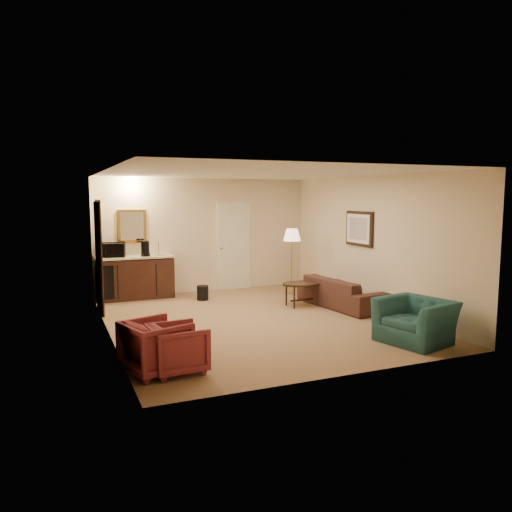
{
  "coord_description": "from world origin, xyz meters",
  "views": [
    {
      "loc": [
        -3.32,
        -8.07,
        2.22
      ],
      "look_at": [
        0.25,
        0.5,
        1.09
      ],
      "focal_mm": 35.0,
      "sensor_mm": 36.0,
      "label": 1
    }
  ],
  "objects_px": {
    "wetbar_cabinet": "(135,277)",
    "microwave": "(112,248)",
    "teal_armchair": "(416,314)",
    "coffee_maker": "(145,249)",
    "rose_chair_far": "(177,346)",
    "waste_bin": "(203,293)",
    "sofa": "(341,287)",
    "coffee_table": "(302,294)",
    "floor_lamp": "(292,261)",
    "rose_chair_near": "(156,344)"
  },
  "relations": [
    {
      "from": "wetbar_cabinet",
      "to": "floor_lamp",
      "type": "bearing_deg",
      "value": -14.02
    },
    {
      "from": "floor_lamp",
      "to": "waste_bin",
      "type": "bearing_deg",
      "value": 176.77
    },
    {
      "from": "teal_armchair",
      "to": "coffee_table",
      "type": "xyz_separation_m",
      "value": [
        -0.41,
        2.88,
        -0.21
      ]
    },
    {
      "from": "wetbar_cabinet",
      "to": "coffee_maker",
      "type": "bearing_deg",
      "value": -20.95
    },
    {
      "from": "rose_chair_far",
      "to": "coffee_table",
      "type": "distance_m",
      "value": 4.26
    },
    {
      "from": "teal_armchair",
      "to": "microwave",
      "type": "xyz_separation_m",
      "value": [
        -3.85,
        4.97,
        0.66
      ]
    },
    {
      "from": "rose_chair_far",
      "to": "floor_lamp",
      "type": "bearing_deg",
      "value": -47.12
    },
    {
      "from": "microwave",
      "to": "coffee_maker",
      "type": "bearing_deg",
      "value": 1.08
    },
    {
      "from": "coffee_maker",
      "to": "teal_armchair",
      "type": "bearing_deg",
      "value": -48.98
    },
    {
      "from": "wetbar_cabinet",
      "to": "microwave",
      "type": "bearing_deg",
      "value": 173.46
    },
    {
      "from": "coffee_table",
      "to": "microwave",
      "type": "bearing_deg",
      "value": 148.69
    },
    {
      "from": "teal_armchair",
      "to": "microwave",
      "type": "relative_size",
      "value": 1.88
    },
    {
      "from": "floor_lamp",
      "to": "waste_bin",
      "type": "distance_m",
      "value": 2.14
    },
    {
      "from": "waste_bin",
      "to": "floor_lamp",
      "type": "bearing_deg",
      "value": -3.23
    },
    {
      "from": "wetbar_cabinet",
      "to": "rose_chair_far",
      "type": "height_order",
      "value": "wetbar_cabinet"
    },
    {
      "from": "rose_chair_far",
      "to": "sofa",
      "type": "bearing_deg",
      "value": -63.4
    },
    {
      "from": "wetbar_cabinet",
      "to": "waste_bin",
      "type": "height_order",
      "value": "wetbar_cabinet"
    },
    {
      "from": "teal_armchair",
      "to": "coffee_table",
      "type": "bearing_deg",
      "value": 173.71
    },
    {
      "from": "rose_chair_near",
      "to": "microwave",
      "type": "distance_m",
      "value": 4.83
    },
    {
      "from": "wetbar_cabinet",
      "to": "rose_chair_far",
      "type": "xyz_separation_m",
      "value": [
        -0.25,
        -4.81,
        -0.12
      ]
    },
    {
      "from": "wetbar_cabinet",
      "to": "floor_lamp",
      "type": "relative_size",
      "value": 1.11
    },
    {
      "from": "teal_armchair",
      "to": "coffee_table",
      "type": "height_order",
      "value": "teal_armchair"
    },
    {
      "from": "sofa",
      "to": "floor_lamp",
      "type": "bearing_deg",
      "value": 4.75
    },
    {
      "from": "waste_bin",
      "to": "microwave",
      "type": "bearing_deg",
      "value": 156.21
    },
    {
      "from": "teal_armchair",
      "to": "coffee_maker",
      "type": "relative_size",
      "value": 3.08
    },
    {
      "from": "wetbar_cabinet",
      "to": "waste_bin",
      "type": "distance_m",
      "value": 1.51
    },
    {
      "from": "sofa",
      "to": "teal_armchair",
      "type": "bearing_deg",
      "value": 166.91
    },
    {
      "from": "waste_bin",
      "to": "teal_armchair",
      "type": "bearing_deg",
      "value": -63.46
    },
    {
      "from": "floor_lamp",
      "to": "coffee_maker",
      "type": "distance_m",
      "value": 3.24
    },
    {
      "from": "rose_chair_near",
      "to": "waste_bin",
      "type": "xyz_separation_m",
      "value": [
        1.79,
        4.0,
        -0.22
      ]
    },
    {
      "from": "teal_armchair",
      "to": "rose_chair_far",
      "type": "height_order",
      "value": "teal_armchair"
    },
    {
      "from": "sofa",
      "to": "microwave",
      "type": "relative_size",
      "value": 3.73
    },
    {
      "from": "wetbar_cabinet",
      "to": "coffee_maker",
      "type": "height_order",
      "value": "coffee_maker"
    },
    {
      "from": "coffee_table",
      "to": "sofa",
      "type": "bearing_deg",
      "value": -27.91
    },
    {
      "from": "wetbar_cabinet",
      "to": "sofa",
      "type": "height_order",
      "value": "wetbar_cabinet"
    },
    {
      "from": "teal_armchair",
      "to": "coffee_maker",
      "type": "height_order",
      "value": "coffee_maker"
    },
    {
      "from": "teal_armchair",
      "to": "rose_chair_far",
      "type": "distance_m",
      "value": 3.64
    },
    {
      "from": "microwave",
      "to": "coffee_maker",
      "type": "relative_size",
      "value": 1.63
    },
    {
      "from": "teal_armchair",
      "to": "rose_chair_far",
      "type": "relative_size",
      "value": 1.49
    },
    {
      "from": "floor_lamp",
      "to": "microwave",
      "type": "xyz_separation_m",
      "value": [
        -3.81,
        0.89,
        0.36
      ]
    },
    {
      "from": "rose_chair_near",
      "to": "coffee_table",
      "type": "relative_size",
      "value": 0.9
    },
    {
      "from": "rose_chair_near",
      "to": "sofa",
      "type": "bearing_deg",
      "value": -78.85
    },
    {
      "from": "coffee_maker",
      "to": "wetbar_cabinet",
      "type": "bearing_deg",
      "value": 166.8
    },
    {
      "from": "wetbar_cabinet",
      "to": "waste_bin",
      "type": "bearing_deg",
      "value": -29.12
    },
    {
      "from": "rose_chair_far",
      "to": "coffee_maker",
      "type": "distance_m",
      "value": 4.81
    },
    {
      "from": "floor_lamp",
      "to": "sofa",
      "type": "bearing_deg",
      "value": -78.5
    },
    {
      "from": "waste_bin",
      "to": "coffee_maker",
      "type": "xyz_separation_m",
      "value": [
        -1.08,
        0.64,
        0.93
      ]
    },
    {
      "from": "coffee_table",
      "to": "microwave",
      "type": "distance_m",
      "value": 4.12
    },
    {
      "from": "sofa",
      "to": "microwave",
      "type": "xyz_separation_m",
      "value": [
        -4.13,
        2.46,
        0.71
      ]
    },
    {
      "from": "coffee_table",
      "to": "waste_bin",
      "type": "bearing_deg",
      "value": 141.97
    }
  ]
}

